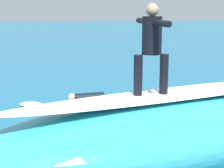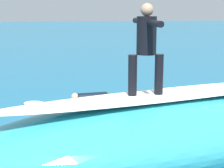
{
  "view_description": "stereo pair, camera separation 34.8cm",
  "coord_description": "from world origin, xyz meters",
  "views": [
    {
      "loc": [
        3.1,
        8.78,
        2.97
      ],
      "look_at": [
        1.36,
        -0.02,
        1.14
      ],
      "focal_mm": 63.28,
      "sensor_mm": 36.0,
      "label": 1
    },
    {
      "loc": [
        2.75,
        8.84,
        2.97
      ],
      "look_at": [
        1.36,
        -0.02,
        1.14
      ],
      "focal_mm": 63.28,
      "sensor_mm": 36.0,
      "label": 2
    }
  ],
  "objects": [
    {
      "name": "surfboard_paddling",
      "position": [
        1.55,
        -2.45,
        0.05
      ],
      "size": [
        2.51,
        0.74,
        0.1
      ],
      "primitive_type": "ellipsoid",
      "rotation": [
        0.0,
        0.0,
        0.1
      ],
      "color": "silver",
      "rests_on": "ground_plane"
    },
    {
      "name": "ground_plane",
      "position": [
        0.0,
        0.0,
        0.0
      ],
      "size": [
        120.0,
        120.0,
        0.0
      ],
      "primitive_type": "plane",
      "color": "#196084"
    },
    {
      "name": "surfer_paddling",
      "position": [
        1.42,
        -2.47,
        0.23
      ],
      "size": [
        1.79,
        0.47,
        0.32
      ],
      "rotation": [
        0.0,
        0.0,
        0.1
      ],
      "color": "black",
      "rests_on": "surfboard_paddling"
    },
    {
      "name": "wave_crest",
      "position": [
        0.64,
        2.28,
        0.68
      ],
      "size": [
        8.18,
        4.63,
        1.36
      ],
      "primitive_type": "ellipsoid",
      "rotation": [
        0.0,
        0.0,
        0.27
      ],
      "color": "teal",
      "rests_on": "ground_plane"
    },
    {
      "name": "surfer_riding",
      "position": [
        1.16,
        2.42,
        2.34
      ],
      "size": [
        0.62,
        1.47,
        1.55
      ],
      "rotation": [
        0.0,
        0.0,
        0.05
      ],
      "color": "black",
      "rests_on": "surfboard_riding"
    },
    {
      "name": "wave_foam_lip",
      "position": [
        0.64,
        2.28,
        1.4
      ],
      "size": [
        6.6,
        2.64,
        0.08
      ],
      "primitive_type": "ellipsoid",
      "rotation": [
        0.0,
        0.0,
        0.27
      ],
      "color": "white",
      "rests_on": "wave_crest"
    },
    {
      "name": "surfboard_riding",
      "position": [
        1.16,
        2.42,
        1.4
      ],
      "size": [
        2.06,
        0.6,
        0.08
      ],
      "primitive_type": "ellipsoid",
      "rotation": [
        0.0,
        0.0,
        0.05
      ],
      "color": "#EAE5C6",
      "rests_on": "wave_crest"
    },
    {
      "name": "foam_patch_mid",
      "position": [
        3.25,
        -2.83,
        0.04
      ],
      "size": [
        0.92,
        0.89,
        0.08
      ],
      "primitive_type": "ellipsoid",
      "rotation": [
        0.0,
        0.0,
        2.47
      ],
      "color": "white",
      "rests_on": "ground_plane"
    }
  ]
}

